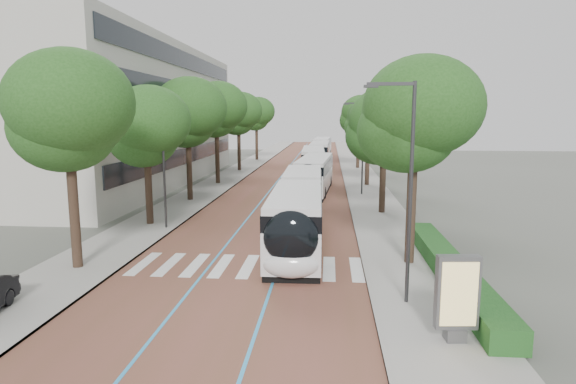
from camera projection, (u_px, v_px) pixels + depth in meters
The scene contains 22 objects.
ground at pixel (240, 273), 21.35m from camera, with size 160.00×160.00×0.00m, color #51544C.
road at pixel (298, 171), 60.72m from camera, with size 11.00×140.00×0.02m, color brown.
sidewalk_left at pixel (239, 170), 61.34m from camera, with size 4.00×140.00×0.12m, color gray.
sidewalk_right at pixel (358, 172), 60.08m from camera, with size 4.00×140.00×0.12m, color gray.
kerb_left at pixel (254, 171), 61.18m from camera, with size 0.20×140.00×0.14m, color gray.
kerb_right at pixel (343, 171), 60.24m from camera, with size 0.20×140.00×0.14m, color gray.
zebra_crossing at pixel (248, 266), 22.32m from camera, with size 10.55×3.60×0.01m.
lane_line_left at pixel (285, 171), 60.85m from camera, with size 0.12×126.00×0.01m, color #2990D0.
lane_line_right at pixel (311, 171), 60.58m from camera, with size 0.12×126.00×0.01m, color #2990D0.
office_building at pixel (102, 115), 49.45m from camera, with size 18.11×40.00×14.00m.
hedge at pixel (450, 268), 20.51m from camera, with size 1.20×14.00×0.80m, color #153D15.
streetlight_near at pixel (406, 176), 17.09m from camera, with size 1.82×0.20×8.00m.
streetlight_far at pixel (361, 141), 41.70m from camera, with size 1.82×0.20×8.00m.
lamp_post_left at pixel (164, 163), 29.10m from camera, with size 0.14×0.14×8.00m, color #323234.
trees_left at pixel (209, 116), 45.45m from camera, with size 5.85×60.34×9.79m.
trees_right at pixel (375, 122), 40.10m from camera, with size 5.65×47.25×9.07m.
lead_bus at pixel (299, 208), 27.97m from camera, with size 2.89×18.44×3.20m.
bus_queued_0 at pixel (314, 175), 43.78m from camera, with size 3.32×12.53×3.20m.
bus_queued_1 at pixel (313, 162), 55.97m from camera, with size 2.86×12.46×3.20m.
bus_queued_2 at pixel (320, 154), 68.50m from camera, with size 2.79×12.45×3.20m.
bus_queued_3 at pixel (322, 148), 81.70m from camera, with size 3.20×12.52×3.20m.
ad_panel at pixel (457, 296), 14.52m from camera, with size 1.32×0.55×2.68m.
Camera 1 is at (3.87, -20.27, 6.91)m, focal length 30.00 mm.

